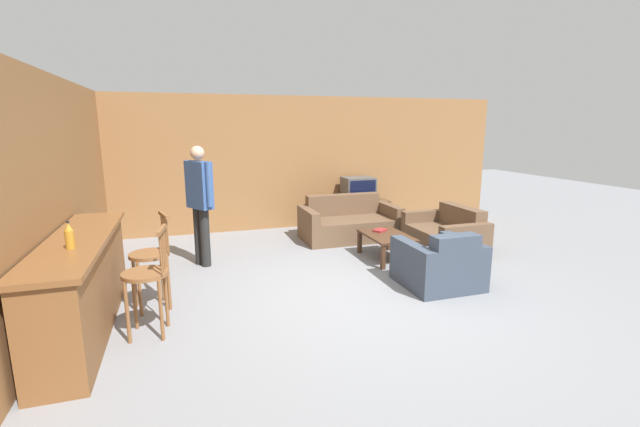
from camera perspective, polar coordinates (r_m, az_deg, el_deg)
ground_plane at (r=5.37m, az=4.69°, el=-10.69°), size 24.00×24.00×0.00m
wall_back at (r=8.55m, az=-4.85°, el=6.71°), size 9.40×0.08×2.60m
wall_left at (r=6.13m, az=-30.54°, el=3.14°), size 0.08×8.73×2.60m
bar_counter at (r=4.92m, az=-29.07°, el=-8.24°), size 0.55×2.55×0.96m
bar_chair_near at (r=4.52m, az=-22.06°, el=-8.16°), size 0.49×0.49×1.08m
bar_chair_mid at (r=5.15m, az=-21.59°, el=-5.72°), size 0.53×0.53×1.08m
couch_far at (r=7.83m, az=3.84°, el=-1.36°), size 1.72×0.95×0.77m
armchair_near at (r=5.73m, az=15.64°, el=-6.67°), size 0.92×0.90×0.75m
loveseat_right at (r=7.30m, az=16.43°, el=-2.82°), size 0.87×1.31×0.74m
coffee_table at (r=6.67m, az=8.87°, el=-3.25°), size 0.61×0.94×0.39m
tv_unit at (r=8.77m, az=5.05°, el=-0.01°), size 1.24×0.52×0.53m
tv at (r=8.68m, az=5.12°, el=3.26°), size 0.61×0.48×0.48m
bottle at (r=4.38m, az=-30.43°, el=-2.62°), size 0.08×0.08×0.25m
book_on_table at (r=6.84m, az=7.99°, el=-2.22°), size 0.26×0.24×0.03m
person_by_window at (r=6.41m, az=-15.73°, el=1.89°), size 0.38×0.51×1.76m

